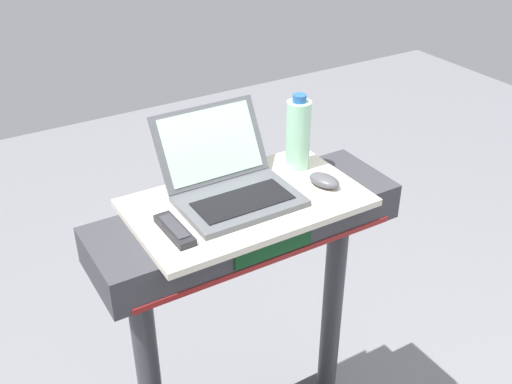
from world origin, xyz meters
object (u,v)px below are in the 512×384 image
computer_mouse (324,180)px  laptop (230,182)px  water_bottle (298,134)px  tv_remote (175,230)px

computer_mouse → laptop: bearing=144.5°
computer_mouse → water_bottle: bearing=74.2°
laptop → tv_remote: laptop is taller
water_bottle → laptop: bearing=-169.7°
water_bottle → tv_remote: water_bottle is taller
computer_mouse → water_bottle: 0.17m
laptop → computer_mouse: size_ratio=3.35×
computer_mouse → water_bottle: (-0.00, 0.14, 0.09)m
computer_mouse → tv_remote: computer_mouse is taller
tv_remote → laptop: bearing=23.3°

